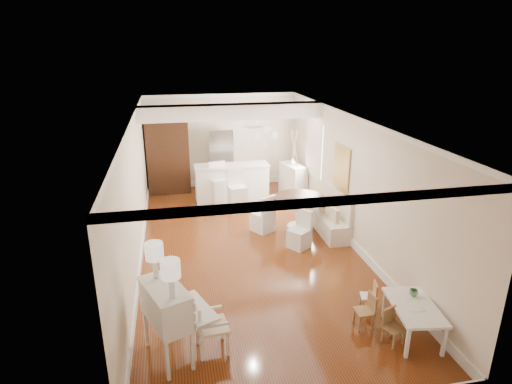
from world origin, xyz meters
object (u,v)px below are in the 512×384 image
object	(u,v)px
kids_chair_c	(394,327)
dining_table	(299,214)
slip_chair_near	(299,230)
slip_chair_far	(263,213)
bar_stool_right	(237,191)
kids_chair_a	(364,311)
bar_stool_left	(220,184)
kids_table	(412,320)
kids_chair_b	(368,296)
breakfast_counter	(232,183)
secretary_bureau	(167,323)
pantry_cabinet	(168,154)
sideboard	(293,180)
gustavian_armchair	(212,325)
fridge	(233,159)

from	to	relation	value
kids_chair_c	dining_table	size ratio (longest dim) A/B	0.46
dining_table	slip_chair_near	xyz separation A→B (m)	(-0.26, -0.89, 0.00)
slip_chair_far	bar_stool_right	distance (m)	1.39
kids_chair_a	kids_chair_c	bearing A→B (deg)	30.52
bar_stool_left	kids_chair_c	bearing A→B (deg)	-86.98
kids_table	slip_chair_far	size ratio (longest dim) A/B	1.17
kids_chair_b	breakfast_counter	bearing A→B (deg)	-150.81
slip_chair_far	secretary_bureau	bearing A→B (deg)	28.51
bar_stool_left	bar_stool_right	world-z (taller)	bar_stool_left
secretary_bureau	kids_chair_a	world-z (taller)	secretary_bureau
kids_chair_c	kids_table	bearing A→B (deg)	-5.85
pantry_cabinet	sideboard	bearing A→B (deg)	-15.85
kids_chair_a	bar_stool_left	size ratio (longest dim) A/B	0.49
gustavian_armchair	dining_table	size ratio (longest dim) A/B	0.69
sideboard	kids_chair_a	bearing A→B (deg)	-110.00
gustavian_armchair	pantry_cabinet	world-z (taller)	pantry_cabinet
sideboard	kids_table	bearing A→B (deg)	-104.25
bar_stool_left	fridge	world-z (taller)	fridge
secretary_bureau	slip_chair_far	distance (m)	4.53
kids_chair_a	sideboard	world-z (taller)	sideboard
secretary_bureau	pantry_cabinet	world-z (taller)	pantry_cabinet
kids_table	kids_chair_c	xyz separation A→B (m)	(-0.36, -0.10, 0.01)
sideboard	bar_stool_right	bearing A→B (deg)	-165.89
bar_stool_left	fridge	size ratio (longest dim) A/B	0.65
dining_table	breakfast_counter	distance (m)	2.65
kids_chair_c	pantry_cabinet	size ratio (longest dim) A/B	0.24
gustavian_armchair	slip_chair_far	world-z (taller)	slip_chair_far
slip_chair_near	fridge	world-z (taller)	fridge
kids_chair_a	bar_stool_right	xyz separation A→B (m)	(-1.17, 5.18, 0.27)
pantry_cabinet	sideboard	xyz separation A→B (m)	(3.50, -0.99, -0.69)
fridge	sideboard	size ratio (longest dim) A/B	1.88
slip_chair_far	bar_stool_left	world-z (taller)	bar_stool_left
breakfast_counter	bar_stool_left	world-z (taller)	bar_stool_left
slip_chair_near	kids_chair_b	bearing A→B (deg)	-25.41
slip_chair_near	kids_chair_c	bearing A→B (deg)	-28.37
slip_chair_near	bar_stool_left	world-z (taller)	bar_stool_left
kids_chair_b	pantry_cabinet	xyz separation A→B (m)	(-3.15, 6.72, 0.90)
kids_chair_a	breakfast_counter	distance (m)	6.17
secretary_bureau	kids_chair_c	world-z (taller)	secretary_bureau
dining_table	bar_stool_right	xyz separation A→B (m)	(-1.24, 1.45, 0.14)
fridge	sideboard	xyz separation A→B (m)	(1.60, -0.96, -0.44)
kids_chair_a	sideboard	distance (m)	6.18
dining_table	bar_stool_left	size ratio (longest dim) A/B	1.03
secretary_bureau	pantry_cabinet	xyz separation A→B (m)	(0.10, 7.25, 0.58)
secretary_bureau	slip_chair_near	size ratio (longest dim) A/B	1.38
kids_chair_c	bar_stool_left	size ratio (longest dim) A/B	0.47
kids_table	dining_table	distance (m)	4.11
fridge	kids_table	bearing A→B (deg)	-77.88
bar_stool_left	bar_stool_right	bearing A→B (deg)	-69.93
fridge	pantry_cabinet	bearing A→B (deg)	179.10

